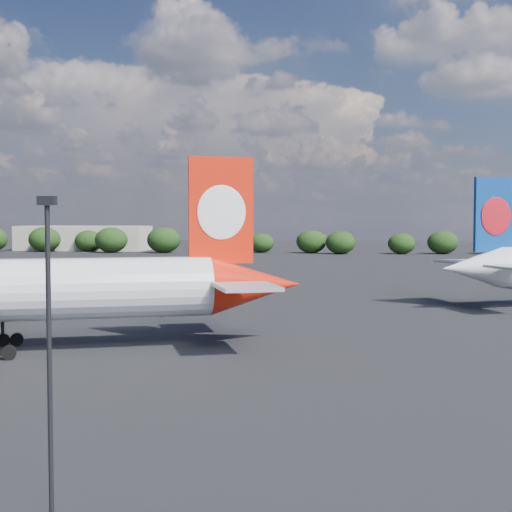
# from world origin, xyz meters

# --- Properties ---
(ground) EXTENTS (500.00, 500.00, 0.00)m
(ground) POSITION_xyz_m (0.00, 60.00, 0.00)
(ground) COLOR black
(ground) RESTS_ON ground
(apron_lamp_post) EXTENTS (0.55, 0.30, 11.06)m
(apron_lamp_post) POSITION_xyz_m (12.61, -11.67, 6.18)
(apron_lamp_post) COLOR black
(apron_lamp_post) RESTS_ON ground
(terminal_building) EXTENTS (42.00, 16.00, 8.00)m
(terminal_building) POSITION_xyz_m (-65.00, 192.00, 4.00)
(terminal_building) COLOR #A39B8C
(terminal_building) RESTS_ON ground
(highway_sign) EXTENTS (6.00, 0.30, 4.50)m
(highway_sign) POSITION_xyz_m (-18.00, 176.00, 3.13)
(highway_sign) COLOR #125C29
(highway_sign) RESTS_ON ground
(billboard_yellow) EXTENTS (5.00, 0.30, 5.50)m
(billboard_yellow) POSITION_xyz_m (12.00, 182.00, 3.87)
(billboard_yellow) COLOR #EBA714
(billboard_yellow) RESTS_ON ground
(horizon_treeline) EXTENTS (208.58, 15.21, 8.42)m
(horizon_treeline) POSITION_xyz_m (11.33, 179.73, 3.75)
(horizon_treeline) COLOR black
(horizon_treeline) RESTS_ON ground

